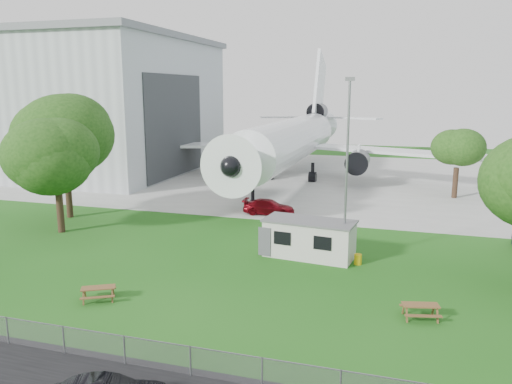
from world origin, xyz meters
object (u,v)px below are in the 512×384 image
(picnic_west, at_px, (99,300))
(site_cabin, at_px, (309,238))
(airliner, at_px, (293,139))
(hangar, at_px, (53,103))
(picnic_east, at_px, (420,318))

(picnic_west, bearing_deg, site_cabin, 18.74)
(airliner, distance_m, site_cabin, 30.77)
(hangar, height_order, picnic_west, hangar)
(airliner, relative_size, picnic_west, 26.52)
(hangar, bearing_deg, airliner, -0.22)
(hangar, height_order, airliner, hangar)
(site_cabin, relative_size, picnic_east, 3.83)
(picnic_west, bearing_deg, airliner, 58.70)
(site_cabin, distance_m, picnic_east, 10.66)
(airliner, height_order, picnic_west, airliner)
(airliner, relative_size, site_cabin, 6.93)
(airliner, xyz_separation_m, picnic_west, (-1.87, -40.02, -5.27))
(hangar, distance_m, site_cabin, 53.49)
(airliner, xyz_separation_m, site_cabin, (7.82, -29.49, -3.96))
(airliner, relative_size, picnic_east, 26.52)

